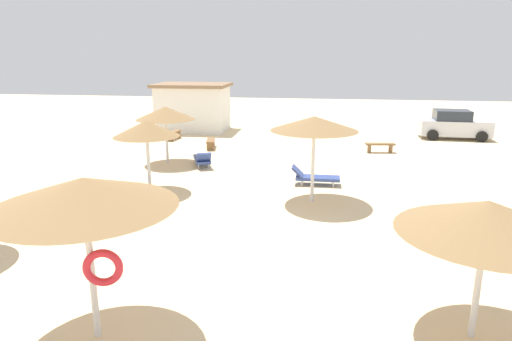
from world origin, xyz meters
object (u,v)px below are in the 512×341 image
parasol_1 (146,129)px  parked_car (454,125)px  bench_1 (174,134)px  bench_2 (211,142)px  parasol_4 (84,194)px  lounger_3 (202,159)px  parasol_3 (165,113)px  lounger_0 (314,177)px  parasol_5 (487,217)px  bench_0 (380,146)px  beach_cabana (193,107)px  parasol_0 (314,124)px  lounger_1 (109,194)px

parasol_1 → parked_car: 19.18m
bench_1 → bench_2: 3.53m
parasol_1 → parasol_4: (2.37, -8.59, 0.36)m
parasol_4 → lounger_3: 13.00m
parasol_3 → lounger_0: parasol_3 is taller
parasol_1 → parasol_5: bearing=-39.7°
lounger_0 → bench_0: lounger_0 is taller
parasol_5 → lounger_0: 10.05m
parasol_1 → bench_2: 8.20m
beach_cabana → parasol_0: bearing=-59.0°
parasol_5 → bench_2: 17.97m
bench_0 → bench_1: same height
bench_1 → lounger_1: bearing=-82.2°
parasol_0 → parked_car: bearing=58.6°
lounger_3 → bench_0: bearing=26.2°
parasol_4 → parked_car: (11.71, 21.51, -1.90)m
parasol_1 → parasol_5: parasol_1 is taller
parasol_0 → lounger_1: (-6.92, -1.21, -2.40)m
lounger_1 → lounger_3: 5.86m
parasol_5 → lounger_1: bearing=148.7°
parasol_4 → lounger_1: parasol_4 is taller
parasol_1 → parasol_3: bearing=101.0°
lounger_1 → bench_2: lounger_1 is taller
bench_1 → parked_car: 16.82m
parasol_3 → beach_cabana: beach_cabana is taller
beach_cabana → bench_2: bearing=-65.1°
parasol_1 → bench_2: (0.33, 7.95, -2.02)m
beach_cabana → parked_car: bearing=-1.7°
bench_0 → lounger_0: bearing=-116.7°
parasol_0 → parasol_1: parasol_0 is taller
parasol_5 → parasol_0: bearing=113.1°
bench_1 → bench_0: bearing=-9.0°
parasol_1 → parasol_4: bearing=-74.6°
bench_0 → bench_1: bearing=171.0°
parasol_0 → bench_0: bearing=69.0°
bench_0 → bench_2: size_ratio=0.99×
parasol_5 → bench_2: bearing=119.6°
bench_1 → parasol_4: bearing=-75.4°
bench_2 → parasol_1: bearing=-92.4°
bench_1 → parked_car: size_ratio=0.38×
bench_1 → parasol_3: bearing=-74.0°
lounger_1 → bench_0: 14.06m
parasol_0 → bench_1: size_ratio=1.95×
lounger_0 → bench_0: bearing=63.3°
parasol_3 → parked_car: bearing=29.8°
beach_cabana → parasol_4: bearing=-78.2°
parasol_1 → beach_cabana: bearing=99.4°
bench_2 → parasol_3: bearing=-108.3°
parasol_1 → parasol_4: parasol_4 is taller
parasol_0 → lounger_3: (-5.12, 4.37, -2.40)m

